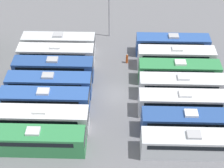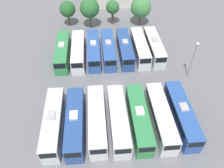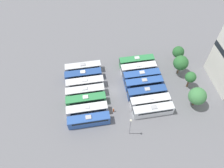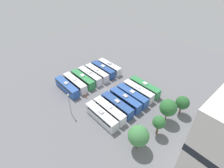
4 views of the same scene
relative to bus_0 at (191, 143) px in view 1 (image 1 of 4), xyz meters
name	(u,v)px [view 1 (image 1 of 4)]	position (x,y,z in m)	size (l,w,h in m)	color
ground_plane	(115,94)	(9.91, 9.14, -1.81)	(119.83, 119.83, 0.00)	slate
bus_0	(191,143)	(0.00, 0.00, 0.00)	(2.60, 11.90, 3.65)	silver
bus_1	(189,122)	(3.28, -0.22, 0.00)	(2.60, 11.90, 3.65)	#284C93
bus_2	(183,103)	(6.65, 0.01, 0.00)	(2.60, 11.90, 3.65)	silver
bus_3	(181,86)	(9.95, -0.22, 0.00)	(2.60, 11.90, 3.65)	silver
bus_4	(179,71)	(13.17, -0.26, 0.00)	(2.60, 11.90, 3.65)	#338C4C
bus_5	(176,57)	(16.62, -0.25, 0.00)	(2.60, 11.90, 3.65)	white
bus_6	(172,45)	(20.04, -0.09, 0.00)	(2.60, 11.90, 3.65)	#2D56A8
bus_7	(35,140)	(0.01, 18.45, 0.00)	(2.60, 11.90, 3.65)	#338C4C
bus_8	(41,119)	(3.32, 18.33, 0.00)	(2.60, 11.90, 3.65)	white
bus_9	(45,100)	(6.63, 18.54, 0.00)	(2.60, 11.90, 3.65)	#2D56A8
bus_10	(49,84)	(9.81, 18.49, 0.00)	(2.60, 11.90, 3.65)	#2D56A8
bus_11	(54,68)	(13.37, 18.46, 0.00)	(2.60, 11.90, 3.65)	#284C93
bus_12	(56,55)	(16.71, 18.59, 0.00)	(2.60, 11.90, 3.65)	white
bus_13	(59,43)	(19.87, 18.64, 0.00)	(2.60, 11.90, 3.65)	silver
worker_person	(127,59)	(17.32, 7.35, -1.01)	(0.36, 0.36, 1.72)	#CC4C19
light_pole	(109,9)	(25.02, 10.47, 3.53)	(0.60, 0.60, 7.88)	gray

